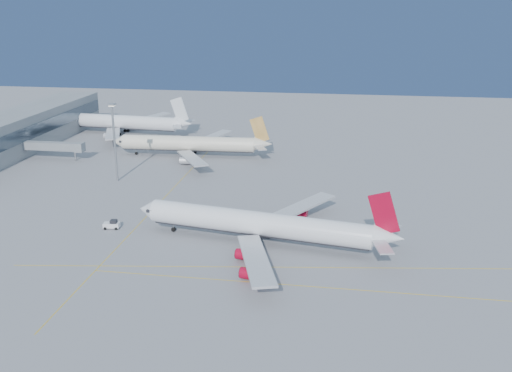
{
  "coord_description": "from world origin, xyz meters",
  "views": [
    {
      "loc": [
        13.1,
        -121.65,
        56.96
      ],
      "look_at": [
        -10.8,
        30.47,
        7.0
      ],
      "focal_mm": 40.0,
      "sensor_mm": 36.0,
      "label": 1
    }
  ],
  "objects_px": {
    "airliner_etihad": "(192,144)",
    "airliner_virgin": "(263,225)",
    "light_mast": "(114,136)",
    "airliner_third": "(122,122)",
    "pushback_tug": "(112,224)"
  },
  "relations": [
    {
      "from": "pushback_tug",
      "to": "airliner_virgin",
      "type": "bearing_deg",
      "value": -11.58
    },
    {
      "from": "airliner_etihad",
      "to": "light_mast",
      "type": "height_order",
      "value": "light_mast"
    },
    {
      "from": "airliner_etihad",
      "to": "pushback_tug",
      "type": "xyz_separation_m",
      "value": [
        -1.76,
        -74.71,
        -3.88
      ]
    },
    {
      "from": "airliner_virgin",
      "to": "light_mast",
      "type": "relative_size",
      "value": 2.62
    },
    {
      "from": "pushback_tug",
      "to": "airliner_third",
      "type": "bearing_deg",
      "value": 103.59
    },
    {
      "from": "airliner_virgin",
      "to": "airliner_third",
      "type": "distance_m",
      "value": 137.35
    },
    {
      "from": "airliner_virgin",
      "to": "airliner_etihad",
      "type": "distance_m",
      "value": 87.55
    },
    {
      "from": "light_mast",
      "to": "airliner_etihad",
      "type": "bearing_deg",
      "value": 64.54
    },
    {
      "from": "airliner_etihad",
      "to": "airliner_third",
      "type": "distance_m",
      "value": 52.82
    },
    {
      "from": "airliner_etihad",
      "to": "airliner_third",
      "type": "relative_size",
      "value": 0.94
    },
    {
      "from": "airliner_virgin",
      "to": "pushback_tug",
      "type": "distance_m",
      "value": 41.13
    },
    {
      "from": "airliner_virgin",
      "to": "pushback_tug",
      "type": "relative_size",
      "value": 15.51
    },
    {
      "from": "airliner_etihad",
      "to": "pushback_tug",
      "type": "bearing_deg",
      "value": -93.96
    },
    {
      "from": "airliner_etihad",
      "to": "airliner_virgin",
      "type": "bearing_deg",
      "value": -66.15
    },
    {
      "from": "airliner_virgin",
      "to": "light_mast",
      "type": "bearing_deg",
      "value": 151.49
    }
  ]
}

